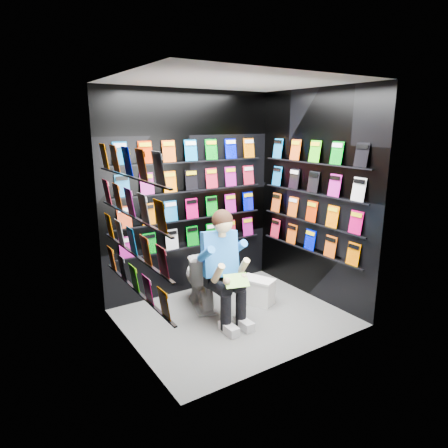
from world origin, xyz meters
TOP-DOWN VIEW (x-y plane):
  - floor at (0.00, 0.00)m, footprint 2.40×2.40m
  - ceiling at (0.00, 0.00)m, footprint 2.40×2.40m
  - wall_back at (0.00, 1.00)m, footprint 2.40×0.04m
  - wall_front at (0.00, -1.00)m, footprint 2.40×0.04m
  - wall_left at (-1.20, 0.00)m, footprint 0.04×2.00m
  - wall_right at (1.20, 0.00)m, footprint 0.04×2.00m
  - comics_back at (0.00, 0.97)m, footprint 2.10×0.06m
  - comics_left at (-1.17, 0.00)m, footprint 0.06×1.70m
  - comics_right at (1.17, 0.00)m, footprint 0.06×1.70m
  - toilet at (-0.15, 0.47)m, footprint 0.62×0.84m
  - longbox at (0.46, 0.16)m, footprint 0.36×0.44m
  - longbox_lid at (0.46, 0.16)m, footprint 0.39×0.47m
  - reader at (-0.15, 0.09)m, footprint 0.72×0.88m
  - held_comic at (-0.15, -0.26)m, footprint 0.29×0.22m

SIDE VIEW (x-z plane):
  - floor at x=0.00m, z-range 0.00..0.00m
  - longbox at x=0.46m, z-range 0.00..0.29m
  - longbox_lid at x=0.46m, z-range 0.29..0.32m
  - toilet at x=-0.15m, z-range 0.00..0.73m
  - held_comic at x=-0.15m, z-range 0.53..0.63m
  - reader at x=-0.15m, z-range 0.07..1.47m
  - wall_back at x=0.00m, z-range 0.00..2.60m
  - wall_front at x=0.00m, z-range 0.00..2.60m
  - wall_left at x=-1.20m, z-range 0.00..2.60m
  - wall_right at x=1.20m, z-range 0.00..2.60m
  - comics_back at x=0.00m, z-range 0.62..1.99m
  - comics_left at x=-1.17m, z-range 0.62..1.99m
  - comics_right at x=1.17m, z-range 0.62..1.99m
  - ceiling at x=0.00m, z-range 2.60..2.60m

